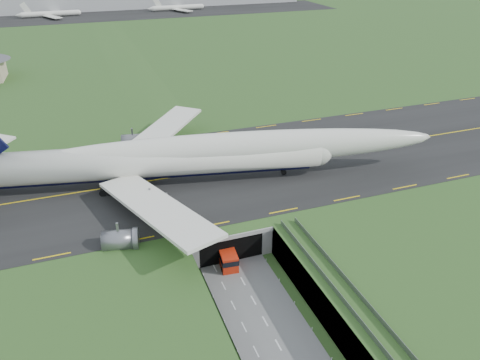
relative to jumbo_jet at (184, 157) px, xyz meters
name	(u,v)px	position (x,y,z in m)	size (l,w,h in m)	color
ground	(247,290)	(2.89, -30.19, -11.93)	(900.00, 900.00, 0.00)	#2D5020
airfield_deck	(247,276)	(2.89, -30.19, -8.93)	(800.00, 800.00, 6.00)	gray
trench_road	(264,320)	(2.89, -37.69, -11.83)	(12.00, 75.00, 0.20)	slate
taxiway	(195,174)	(2.89, 2.81, -5.84)	(800.00, 44.00, 0.18)	black
tunnel_portal	(217,222)	(2.89, -13.48, -8.59)	(17.00, 22.30, 6.00)	gray
guideway	(371,330)	(13.89, -49.31, -6.61)	(3.00, 53.00, 7.05)	#A8A8A3
jumbo_jet	(184,157)	(0.00, 0.00, 0.00)	(105.54, 64.99, 21.94)	white
shuttle_tram	(226,254)	(1.99, -21.92, -10.19)	(3.70, 8.02, 3.16)	red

